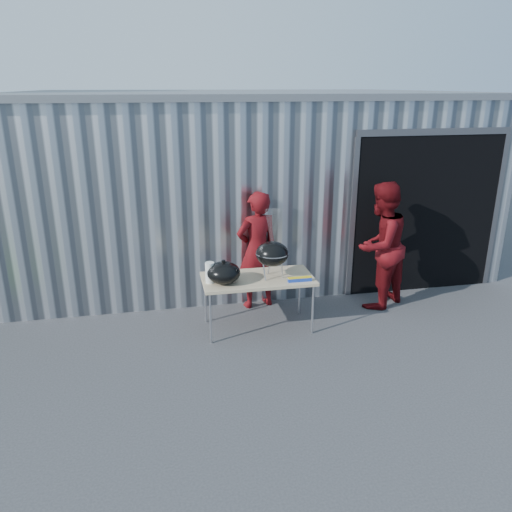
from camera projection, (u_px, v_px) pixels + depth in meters
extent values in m
plane|color=#373739|center=(240.00, 361.00, 6.13)|extent=(80.00, 80.00, 0.00)
cube|color=silver|center=(239.00, 174.00, 10.15)|extent=(8.00, 6.00, 3.00)
cube|color=slate|center=(238.00, 94.00, 9.65)|extent=(8.20, 6.20, 0.10)
cube|color=black|center=(408.00, 207.00, 8.45)|extent=(2.40, 1.20, 2.50)
cube|color=#4C4C51|center=(435.00, 132.00, 7.50)|extent=(2.52, 0.08, 0.10)
cube|color=tan|center=(258.00, 279.00, 6.75)|extent=(1.50, 0.75, 0.04)
cylinder|color=silver|center=(211.00, 319.00, 6.45)|extent=(0.03, 0.03, 0.71)
cylinder|color=silver|center=(313.00, 309.00, 6.71)|extent=(0.03, 0.03, 0.71)
cylinder|color=silver|center=(205.00, 299.00, 7.03)|extent=(0.03, 0.03, 0.71)
cylinder|color=silver|center=(300.00, 291.00, 7.29)|extent=(0.03, 0.03, 0.71)
ellipsoid|color=black|center=(272.00, 254.00, 6.64)|extent=(0.44, 0.44, 0.33)
cylinder|color=silver|center=(272.00, 253.00, 6.63)|extent=(0.45, 0.45, 0.02)
cylinder|color=silver|center=(272.00, 252.00, 6.63)|extent=(0.42, 0.42, 0.01)
cylinder|color=silver|center=(270.00, 266.00, 6.84)|extent=(0.02, 0.02, 0.24)
cylinder|color=silver|center=(264.00, 272.00, 6.62)|extent=(0.02, 0.02, 0.24)
cylinder|color=silver|center=(282.00, 270.00, 6.66)|extent=(0.02, 0.02, 0.24)
cylinder|color=#D0634A|center=(263.00, 252.00, 6.60)|extent=(0.02, 0.14, 0.02)
cylinder|color=#D0634A|center=(267.00, 251.00, 6.61)|extent=(0.02, 0.14, 0.02)
cylinder|color=#D0634A|center=(270.00, 251.00, 6.62)|extent=(0.02, 0.14, 0.02)
cylinder|color=#D0634A|center=(274.00, 251.00, 6.63)|extent=(0.02, 0.14, 0.02)
cylinder|color=#D0634A|center=(278.00, 251.00, 6.64)|extent=(0.02, 0.14, 0.02)
cylinder|color=#D0634A|center=(281.00, 250.00, 6.65)|extent=(0.02, 0.14, 0.02)
cone|color=silver|center=(272.00, 230.00, 6.53)|extent=(0.20, 0.20, 0.55)
ellipsoid|color=black|center=(224.00, 273.00, 6.51)|extent=(0.44, 0.44, 0.29)
cylinder|color=black|center=(223.00, 261.00, 6.46)|extent=(0.05, 0.05, 0.03)
cylinder|color=white|center=(210.00, 273.00, 6.53)|extent=(0.12, 0.12, 0.28)
cube|color=white|center=(216.00, 273.00, 6.78)|extent=(0.20, 0.15, 0.10)
cube|color=#1938A4|center=(300.00, 280.00, 6.60)|extent=(0.32, 0.05, 0.05)
cube|color=yellow|center=(300.00, 278.00, 6.59)|extent=(0.32, 0.05, 0.01)
imported|color=#580A0F|center=(257.00, 250.00, 7.40)|extent=(0.73, 0.56, 1.78)
imported|color=#580A0F|center=(380.00, 246.00, 7.41)|extent=(1.17, 1.10, 1.91)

